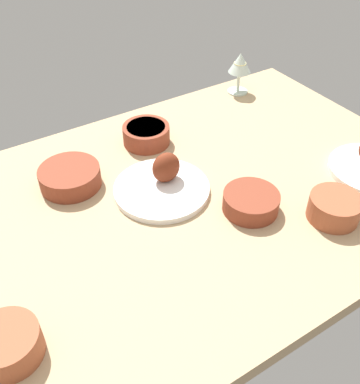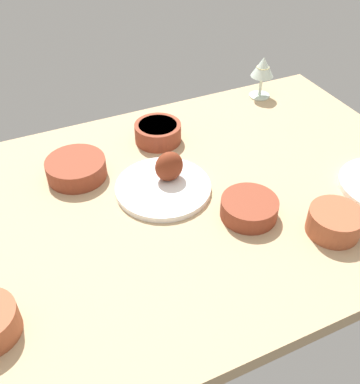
{
  "view_description": "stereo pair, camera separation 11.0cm",
  "coord_description": "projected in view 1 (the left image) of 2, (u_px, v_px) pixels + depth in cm",
  "views": [
    {
      "loc": [
        -44.7,
        -70.79,
        77.48
      ],
      "look_at": [
        0.0,
        0.0,
        6.0
      ],
      "focal_mm": 41.36,
      "sensor_mm": 36.0,
      "label": 1
    },
    {
      "loc": [
        -35.04,
        -76.03,
        77.48
      ],
      "look_at": [
        0.0,
        0.0,
        6.0
      ],
      "focal_mm": 41.36,
      "sensor_mm": 36.0,
      "label": 2
    }
  ],
  "objects": [
    {
      "name": "bowl_sauce",
      "position": [
        70.0,
        176.0,
        1.14
      ],
      "size": [
        15.78,
        15.78,
        5.07
      ],
      "color": "brown",
      "rests_on": "dining_table"
    },
    {
      "name": "bowl_soup",
      "position": [
        146.0,
        134.0,
        1.28
      ],
      "size": [
        13.62,
        13.62,
        5.49
      ],
      "color": "brown",
      "rests_on": "dining_table"
    },
    {
      "name": "bowl_cream",
      "position": [
        7.0,
        344.0,
        0.77
      ],
      "size": [
        12.04,
        12.04,
        5.84
      ],
      "color": "#A35133",
      "rests_on": "dining_table"
    },
    {
      "name": "bowl_onions",
      "position": [
        335.0,
        207.0,
        1.04
      ],
      "size": [
        12.32,
        12.32,
        5.9
      ],
      "color": "#A35133",
      "rests_on": "dining_table"
    },
    {
      "name": "wine_glass",
      "position": [
        240.0,
        65.0,
        1.48
      ],
      "size": [
        7.6,
        7.6,
        14.0
      ],
      "color": "silver",
      "rests_on": "dining_table"
    },
    {
      "name": "plate_center_main",
      "position": [
        163.0,
        183.0,
        1.13
      ],
      "size": [
        24.52,
        24.52,
        9.57
      ],
      "color": "white",
      "rests_on": "dining_table"
    },
    {
      "name": "bowl_potatoes",
      "position": [
        251.0,
        201.0,
        1.07
      ],
      "size": [
        13.7,
        13.7,
        4.68
      ],
      "color": "brown",
      "rests_on": "dining_table"
    },
    {
      "name": "dining_table",
      "position": [
        180.0,
        204.0,
        1.13
      ],
      "size": [
        140.0,
        90.0,
        4.0
      ],
      "primitive_type": "cube",
      "color": "tan",
      "rests_on": "ground"
    }
  ]
}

